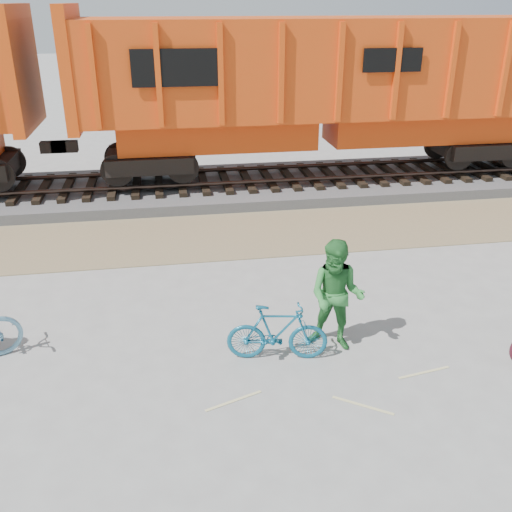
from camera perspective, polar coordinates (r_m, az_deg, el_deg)
name	(u,v)px	position (r m, az deg, el deg)	size (l,w,h in m)	color
ground	(290,363)	(9.23, 3.39, -10.60)	(120.00, 120.00, 0.00)	#9E9E99
gravel_strip	(241,234)	(14.02, -1.46, 2.20)	(120.00, 3.00, 0.02)	#95805C
ballast_bed	(225,187)	(17.25, -3.10, 6.94)	(120.00, 4.00, 0.30)	slate
track	(225,176)	(17.16, -3.13, 7.97)	(120.00, 2.60, 0.24)	black
hopper_car_center	(323,86)	(17.17, 6.69, 16.51)	(14.00, 3.13, 4.65)	black
bicycle_teal	(277,333)	(9.07, 2.14, -7.66)	(0.45, 1.60, 0.96)	#14607F
person_man	(336,296)	(9.23, 8.05, -3.97)	(0.92, 0.71, 1.88)	#2E7B35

